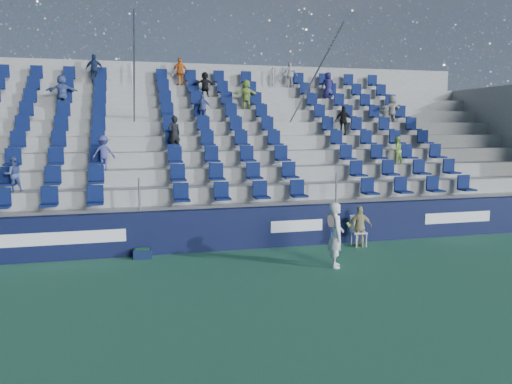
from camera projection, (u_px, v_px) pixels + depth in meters
The scene contains 7 objects.
ground at pixel (278, 280), 11.58m from camera, with size 70.00×70.00×0.00m, color #2D6949.
sponsor_wall at pixel (246, 228), 14.52m from camera, with size 24.00×0.32×1.20m.
grandstand at pixel (215, 163), 19.21m from camera, with size 24.00×8.17×6.63m.
tennis_player at pixel (336, 235), 12.57m from camera, with size 0.69×0.69×1.65m.
line_judge_chair at pixel (358, 228), 14.87m from camera, with size 0.45×0.46×0.92m.
line_judge at pixel (360, 226), 14.72m from camera, with size 0.71×0.30×1.21m, color tan.
ball_bin at pixel (143, 253), 13.46m from camera, with size 0.51×0.37×0.27m.
Camera 1 is at (-3.31, -10.72, 3.54)m, focal length 35.00 mm.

